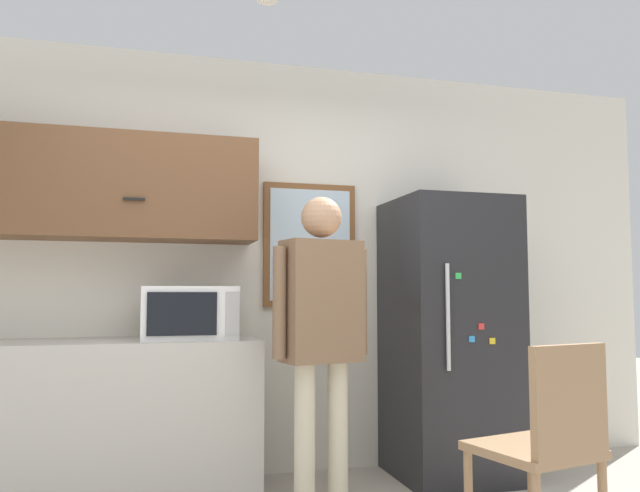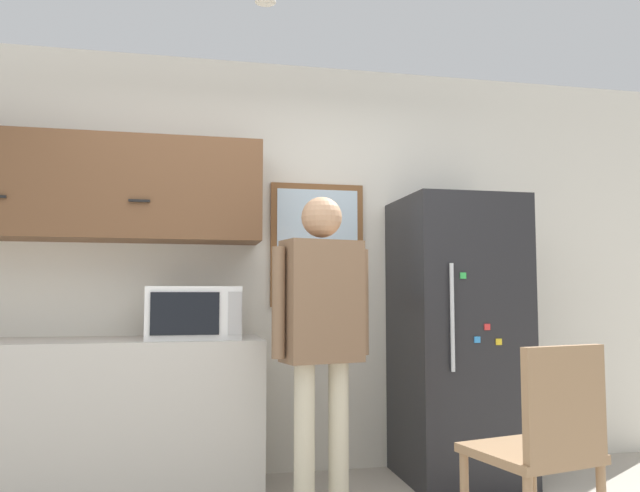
{
  "view_description": "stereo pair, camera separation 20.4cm",
  "coord_description": "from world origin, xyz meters",
  "px_view_note": "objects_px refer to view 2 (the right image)",
  "views": [
    {
      "loc": [
        -0.62,
        -2.24,
        1.14
      ],
      "look_at": [
        0.26,
        0.98,
        1.41
      ],
      "focal_mm": 35.0,
      "sensor_mm": 36.0,
      "label": 1
    },
    {
      "loc": [
        -0.43,
        -2.29,
        1.14
      ],
      "look_at": [
        0.26,
        0.98,
        1.41
      ],
      "focal_mm": 35.0,
      "sensor_mm": 36.0,
      "label": 2
    }
  ],
  "objects_px": {
    "person": "(322,318)",
    "refrigerator": "(457,337)",
    "chair": "(544,441)",
    "microwave": "(194,313)"
  },
  "relations": [
    {
      "from": "person",
      "to": "refrigerator",
      "type": "xyz_separation_m",
      "value": [
        0.96,
        0.42,
        -0.14
      ]
    },
    {
      "from": "refrigerator",
      "to": "chair",
      "type": "height_order",
      "value": "refrigerator"
    },
    {
      "from": "microwave",
      "to": "refrigerator",
      "type": "xyz_separation_m",
      "value": [
        1.63,
        -0.02,
        -0.16
      ]
    },
    {
      "from": "person",
      "to": "microwave",
      "type": "bearing_deg",
      "value": 134.22
    },
    {
      "from": "microwave",
      "to": "chair",
      "type": "xyz_separation_m",
      "value": [
        1.46,
        -1.27,
        -0.52
      ]
    },
    {
      "from": "chair",
      "to": "person",
      "type": "bearing_deg",
      "value": -59.69
    },
    {
      "from": "microwave",
      "to": "refrigerator",
      "type": "relative_size",
      "value": 0.3
    },
    {
      "from": "person",
      "to": "refrigerator",
      "type": "relative_size",
      "value": 0.95
    },
    {
      "from": "microwave",
      "to": "refrigerator",
      "type": "height_order",
      "value": "refrigerator"
    },
    {
      "from": "person",
      "to": "chair",
      "type": "bearing_deg",
      "value": -59.56
    }
  ]
}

